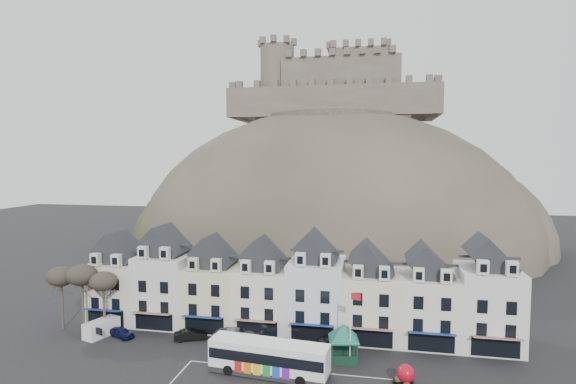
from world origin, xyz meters
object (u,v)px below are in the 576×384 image
object	(u,v)px
bus	(269,356)
flagpole	(351,323)
bus_shelter	(344,332)
car_charcoal	(337,343)
car_white	(250,343)
car_navy	(122,332)
red_buoy	(406,375)
car_silver	(237,335)
car_black	(191,335)
car_maroon	(288,344)
white_van	(102,328)

from	to	relation	value
bus	flagpole	distance (m)	9.29
bus_shelter	car_charcoal	distance (m)	3.87
bus_shelter	car_white	world-z (taller)	bus_shelter
bus_shelter	car_navy	distance (m)	27.50
car_navy	bus	bearing A→B (deg)	-81.74
bus_shelter	red_buoy	size ratio (longest dim) A/B	2.90
bus_shelter	car_white	distance (m)	11.31
car_silver	car_black	bearing A→B (deg)	98.59
car_maroon	car_charcoal	xyz separation A→B (m)	(5.63, 1.05, 0.09)
bus_shelter	bus	bearing A→B (deg)	-156.40
car_navy	car_silver	size ratio (longest dim) A/B	0.64
red_buoy	car_silver	bearing A→B (deg)	159.69
flagpole	car_white	size ratio (longest dim) A/B	1.95
car_black	car_navy	bearing A→B (deg)	72.45
flagpole	car_black	xyz separation A→B (m)	(-19.53, 3.15, -4.05)
white_van	car_charcoal	size ratio (longest dim) A/B	1.08
white_van	car_black	size ratio (longest dim) A/B	1.18
bus_shelter	car_black	xyz separation A→B (m)	(-18.68, 1.97, -2.52)
flagpole	car_white	bearing A→B (deg)	168.77
car_silver	bus	bearing A→B (deg)	-139.69
car_silver	bus_shelter	bearing A→B (deg)	-98.82
flagpole	car_black	bearing A→B (deg)	170.85
car_silver	car_maroon	world-z (taller)	car_silver
flagpole	car_maroon	bearing A→B (deg)	158.25
bus_shelter	white_van	distance (m)	30.24
car_white	car_charcoal	bearing A→B (deg)	-85.10
car_navy	car_black	size ratio (longest dim) A/B	0.91
bus	flagpole	xyz separation A→B (m)	(8.11, 3.57, 2.77)
car_white	car_charcoal	distance (m)	10.16
car_maroon	car_navy	bearing A→B (deg)	89.29
bus_shelter	red_buoy	distance (m)	8.06
bus	car_white	world-z (taller)	bus
bus	bus_shelter	distance (m)	8.76
car_navy	car_maroon	bearing A→B (deg)	-63.64
flagpole	car_silver	world-z (taller)	flagpole
car_navy	car_white	world-z (taller)	car_white
red_buoy	car_charcoal	distance (m)	10.36
bus	car_black	size ratio (longest dim) A/B	3.17
flagpole	car_charcoal	world-z (taller)	flagpole
car_silver	car_white	bearing A→B (deg)	-122.78
car_navy	car_charcoal	world-z (taller)	car_charcoal
red_buoy	car_silver	distance (m)	20.57
car_white	bus_shelter	bearing A→B (deg)	-100.59
bus_shelter	white_van	bearing A→B (deg)	168.30
car_silver	car_maroon	distance (m)	6.45
car_navy	car_maroon	size ratio (longest dim) A/B	0.99
car_white	car_maroon	world-z (taller)	car_maroon
white_van	car_navy	size ratio (longest dim) A/B	1.30
car_charcoal	bus_shelter	bearing A→B (deg)	-173.67
white_van	car_charcoal	xyz separation A→B (m)	(29.21, 1.72, -0.27)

